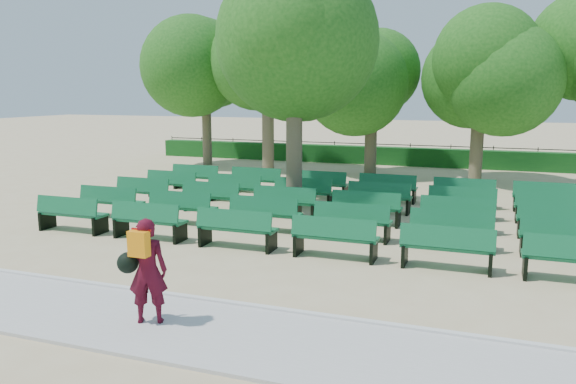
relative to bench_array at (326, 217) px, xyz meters
name	(u,v)px	position (x,y,z in m)	size (l,w,h in m)	color
ground	(303,225)	(-0.49, -0.68, -0.10)	(120.00, 120.00, 0.00)	tan
paving	(157,324)	(-0.49, -8.08, -0.07)	(30.00, 2.20, 0.06)	#BCBBB7
curb	(193,299)	(-0.49, -6.93, -0.05)	(30.00, 0.12, 0.10)	silver
hedge	(389,156)	(-0.49, 13.32, 0.35)	(26.00, 0.70, 0.90)	#134D19
fence	(390,164)	(-0.49, 13.72, -0.10)	(26.00, 0.10, 1.02)	black
tree_line	(373,175)	(-0.49, 9.32, -0.10)	(21.80, 6.80, 7.04)	#25641A
bench_array	(326,217)	(0.00, 0.00, 0.00)	(1.96, 0.74, 1.21)	#116437
tree_among	(294,59)	(-1.11, 0.34, 4.53)	(4.71, 4.71, 6.77)	brown
person	(146,269)	(-0.65, -8.10, 0.84)	(0.86, 0.62, 1.71)	#460A18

